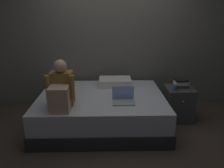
{
  "coord_description": "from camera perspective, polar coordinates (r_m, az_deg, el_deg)",
  "views": [
    {
      "loc": [
        -0.11,
        -2.87,
        1.79
      ],
      "look_at": [
        -0.04,
        0.1,
        0.77
      ],
      "focal_mm": 34.39,
      "sensor_mm": 36.0,
      "label": 1
    }
  ],
  "objects": [
    {
      "name": "person_sitting",
      "position": [
        2.99,
        -13.39,
        -1.52
      ],
      "size": [
        0.39,
        0.44,
        0.66
      ],
      "color": "olive",
      "rests_on": "bed"
    },
    {
      "name": "laptop",
      "position": [
        3.14,
        3.02,
        -3.81
      ],
      "size": [
        0.32,
        0.23,
        0.22
      ],
      "color": "#9EA0A5",
      "rests_on": "bed"
    },
    {
      "name": "wall_back",
      "position": [
        4.09,
        0.12,
        12.86
      ],
      "size": [
        5.6,
        0.1,
        2.7
      ],
      "primitive_type": "cube",
      "color": "slate",
      "rests_on": "ground_plane"
    },
    {
      "name": "book_stack",
      "position": [
        3.72,
        17.81,
        0.17
      ],
      "size": [
        0.25,
        0.16,
        0.15
      ],
      "color": "#387042",
      "rests_on": "nightstand"
    },
    {
      "name": "mug",
      "position": [
        3.57,
        16.28,
        -0.95
      ],
      "size": [
        0.08,
        0.08,
        0.09
      ],
      "primitive_type": "cylinder",
      "color": "teal",
      "rests_on": "nightstand"
    },
    {
      "name": "nightstand",
      "position": [
        3.84,
        17.16,
        -4.96
      ],
      "size": [
        0.44,
        0.46,
        0.57
      ],
      "color": "#474442",
      "rests_on": "ground_plane"
    },
    {
      "name": "bed",
      "position": [
        3.52,
        -2.76,
        -6.84
      ],
      "size": [
        2.0,
        1.5,
        0.52
      ],
      "color": "#332D2B",
      "rests_on": "ground_plane"
    },
    {
      "name": "pillow",
      "position": [
        3.82,
        0.81,
        0.56
      ],
      "size": [
        0.56,
        0.36,
        0.13
      ],
      "primitive_type": "cube",
      "color": "silver",
      "rests_on": "bed"
    },
    {
      "name": "ground_plane",
      "position": [
        3.38,
        0.68,
        -12.92
      ],
      "size": [
        8.0,
        8.0,
        0.0
      ],
      "primitive_type": "plane",
      "color": "#47382D"
    }
  ]
}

